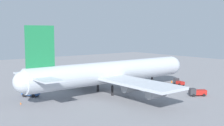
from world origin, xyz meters
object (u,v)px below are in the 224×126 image
Objects in this scene: safety_cone_tail at (21,103)px; catering_truck at (197,92)px; cargo_airplane at (112,72)px; safety_cone_nose at (172,81)px; baggage_tug at (30,92)px; pushback_tractor at (92,72)px; cargo_loader at (178,82)px.

catering_truck is at bearing -27.03° from safety_cone_tail.
safety_cone_nose is (27.72, -0.55, -5.77)m from cargo_airplane.
pushback_tractor is at bearing 32.67° from baggage_tug.
pushback_tractor is (16.43, 34.91, -5.14)m from cargo_airplane.
baggage_tug is 9.09× the size of safety_cone_tail.
catering_truck is at bearing -49.67° from cargo_airplane.
cargo_airplane is at bearing 130.33° from catering_truck.
catering_truck is 49.36m from safety_cone_tail.
cargo_airplane is at bearing -115.21° from pushback_tractor.
cargo_airplane reaches higher than cargo_loader.
safety_cone_tail is (-43.96, 22.43, -0.86)m from catering_truck.
baggage_tug is 1.27× the size of cargo_loader.
pushback_tractor is at bearing 90.02° from catering_truck.
baggage_tug reaches higher than catering_truck.
baggage_tug is 1.02× the size of catering_truck.
cargo_loader is 7.16× the size of safety_cone_tail.
baggage_tug is at bearing -147.33° from pushback_tractor.
cargo_airplane reaches higher than safety_cone_nose.
cargo_loader reaches higher than catering_truck.
baggage_tug reaches higher than cargo_loader.
baggage_tug is 50.99m from safety_cone_nose.
safety_cone_tail is (-55.23, 3.60, -0.13)m from safety_cone_nose.
safety_cone_tail is at bearing 170.91° from cargo_loader.
pushback_tractor reaches higher than safety_cone_tail.
safety_cone_tail is at bearing 173.67° from cargo_airplane.
cargo_airplane reaches higher than catering_truck.
baggage_tug is 6.33× the size of safety_cone_nose.
cargo_loader is at bearing -115.36° from safety_cone_nose.
safety_cone_nose is at bearing 59.09° from catering_truck.
cargo_airplane is 11.63× the size of baggage_tug.
pushback_tractor is at bearing 64.79° from cargo_airplane.
cargo_airplane is 38.93m from pushback_tractor.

